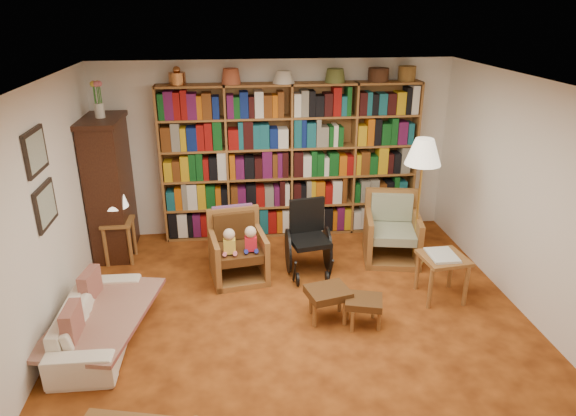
{
  "coord_description": "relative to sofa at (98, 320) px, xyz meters",
  "views": [
    {
      "loc": [
        -0.65,
        -4.63,
        3.2
      ],
      "look_at": [
        -0.04,
        0.6,
        1.09
      ],
      "focal_mm": 32.0,
      "sensor_mm": 36.0,
      "label": 1
    }
  ],
  "objects": [
    {
      "name": "floor",
      "position": [
        2.05,
        0.06,
        -0.23
      ],
      "size": [
        5.0,
        5.0,
        0.0
      ],
      "primitive_type": "plane",
      "color": "#B5581B",
      "rests_on": "ground"
    },
    {
      "name": "ceiling",
      "position": [
        2.05,
        0.06,
        2.27
      ],
      "size": [
        5.0,
        5.0,
        0.0
      ],
      "primitive_type": "plane",
      "rotation": [
        3.14,
        0.0,
        0.0
      ],
      "color": "white",
      "rests_on": "wall_back"
    },
    {
      "name": "wall_back",
      "position": [
        2.05,
        2.56,
        1.02
      ],
      "size": [
        5.0,
        0.0,
        5.0
      ],
      "primitive_type": "plane",
      "rotation": [
        1.57,
        0.0,
        0.0
      ],
      "color": "white",
      "rests_on": "floor"
    },
    {
      "name": "wall_front",
      "position": [
        2.05,
        -2.44,
        1.02
      ],
      "size": [
        5.0,
        0.0,
        5.0
      ],
      "primitive_type": "plane",
      "rotation": [
        -1.57,
        0.0,
        0.0
      ],
      "color": "white",
      "rests_on": "floor"
    },
    {
      "name": "wall_left",
      "position": [
        -0.45,
        0.06,
        1.02
      ],
      "size": [
        0.0,
        5.0,
        5.0
      ],
      "primitive_type": "plane",
      "rotation": [
        1.57,
        0.0,
        1.57
      ],
      "color": "white",
      "rests_on": "floor"
    },
    {
      "name": "wall_right",
      "position": [
        4.55,
        0.06,
        1.02
      ],
      "size": [
        0.0,
        5.0,
        5.0
      ],
      "primitive_type": "plane",
      "rotation": [
        1.57,
        0.0,
        -1.57
      ],
      "color": "white",
      "rests_on": "floor"
    },
    {
      "name": "bookshelf",
      "position": [
        2.25,
        2.39,
        0.94
      ],
      "size": [
        3.6,
        0.3,
        2.42
      ],
      "color": "#9A582F",
      "rests_on": "floor"
    },
    {
      "name": "curio_cabinet",
      "position": [
        -0.2,
        2.06,
        0.73
      ],
      "size": [
        0.5,
        0.95,
        2.4
      ],
      "color": "#3E2111",
      "rests_on": "floor"
    },
    {
      "name": "framed_pictures",
      "position": [
        -0.43,
        0.36,
        1.4
      ],
      "size": [
        0.03,
        0.52,
        0.97
      ],
      "color": "black",
      "rests_on": "wall_left"
    },
    {
      "name": "sofa",
      "position": [
        0.0,
        0.0,
        0.0
      ],
      "size": [
        1.58,
        0.64,
        0.46
      ],
      "primitive_type": "imported",
      "rotation": [
        0.0,
        0.0,
        1.55
      ],
      "color": "white",
      "rests_on": "floor"
    },
    {
      "name": "sofa_throw",
      "position": [
        0.05,
        0.0,
        0.07
      ],
      "size": [
        1.11,
        1.66,
        0.04
      ],
      "primitive_type": "cube",
      "rotation": [
        0.0,
        0.0,
        -0.2
      ],
      "color": "beige",
      "rests_on": "sofa"
    },
    {
      "name": "cushion_left",
      "position": [
        -0.13,
        0.35,
        0.22
      ],
      "size": [
        0.17,
        0.36,
        0.35
      ],
      "primitive_type": "cube",
      "rotation": [
        0.0,
        0.0,
        -0.17
      ],
      "color": "maroon",
      "rests_on": "sofa"
    },
    {
      "name": "cushion_right",
      "position": [
        -0.13,
        -0.35,
        0.22
      ],
      "size": [
        0.12,
        0.36,
        0.35
      ],
      "primitive_type": "cube",
      "rotation": [
        0.0,
        0.0,
        -0.02
      ],
      "color": "maroon",
      "rests_on": "sofa"
    },
    {
      "name": "side_table_lamp",
      "position": [
        -0.1,
        1.76,
        0.19
      ],
      "size": [
        0.39,
        0.39,
        0.57
      ],
      "color": "#9A582F",
      "rests_on": "floor"
    },
    {
      "name": "table_lamp",
      "position": [
        -0.1,
        1.76,
        0.65
      ],
      "size": [
        0.34,
        0.34,
        0.46
      ],
      "color": "gold",
      "rests_on": "side_table_lamp"
    },
    {
      "name": "armchair_leather",
      "position": [
        1.44,
        1.2,
        0.12
      ],
      "size": [
        0.76,
        0.79,
        0.84
      ],
      "color": "#9A582F",
      "rests_on": "floor"
    },
    {
      "name": "armchair_sage",
      "position": [
        3.48,
        1.48,
        0.11
      ],
      "size": [
        0.85,
        0.86,
        0.88
      ],
      "color": "#9A582F",
      "rests_on": "floor"
    },
    {
      "name": "wheelchair",
      "position": [
        2.33,
        1.21,
        0.2
      ],
      "size": [
        0.53,
        0.75,
        0.93
      ],
      "color": "black",
      "rests_on": "floor"
    },
    {
      "name": "floor_lamp",
      "position": [
        3.74,
        1.25,
        1.22
      ],
      "size": [
        0.45,
        0.45,
        1.68
      ],
      "color": "gold",
      "rests_on": "floor"
    },
    {
      "name": "side_table_papers",
      "position": [
        3.75,
        0.38,
        0.22
      ],
      "size": [
        0.54,
        0.54,
        0.56
      ],
      "color": "#9A582F",
      "rests_on": "floor"
    },
    {
      "name": "footstool_a",
      "position": [
        2.37,
        0.09,
        0.07
      ],
      "size": [
        0.51,
        0.46,
        0.37
      ],
      "color": "#4B2D14",
      "rests_on": "floor"
    },
    {
      "name": "footstool_b",
      "position": [
        2.73,
        -0.06,
        0.04
      ],
      "size": [
        0.46,
        0.42,
        0.32
      ],
      "color": "#4B2D14",
      "rests_on": "floor"
    }
  ]
}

